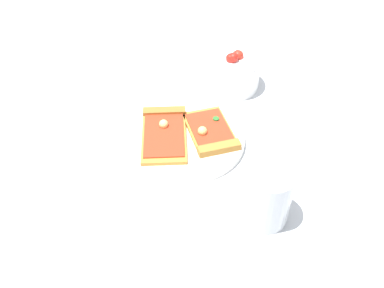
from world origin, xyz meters
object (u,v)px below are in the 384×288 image
salad_bowl (232,72)px  paper_napkin (75,203)px  plate (188,139)px  pizza_slice_far (164,131)px  pizza_slice_near (211,133)px  soda_glass (267,197)px

salad_bowl → paper_napkin: salad_bowl is taller
plate → pizza_slice_far: bearing=41.3°
plate → pizza_slice_near: pizza_slice_near is taller
plate → salad_bowl: bearing=-64.1°
pizza_slice_far → soda_glass: 0.27m
pizza_slice_near → salad_bowl: (0.12, -0.16, 0.02)m
plate → soda_glass: size_ratio=2.16×
pizza_slice_near → paper_napkin: 0.29m
paper_napkin → soda_glass: bearing=-131.4°
pizza_slice_near → soda_glass: size_ratio=1.44×
plate → soda_glass: 0.23m
pizza_slice_near → pizza_slice_far: bearing=49.4°
soda_glass → paper_napkin: (0.22, 0.25, -0.05)m
pizza_slice_far → paper_napkin: (-0.05, 0.22, -0.02)m
pizza_slice_far → paper_napkin: bearing=101.9°
paper_napkin → pizza_slice_far: bearing=-78.1°
pizza_slice_near → soda_glass: (-0.20, 0.05, 0.03)m
pizza_slice_far → salad_bowl: bearing=-75.4°
salad_bowl → soda_glass: (-0.32, 0.20, 0.01)m
soda_glass → pizza_slice_far: bearing=5.6°
soda_glass → salad_bowl: bearing=-31.9°
plate → soda_glass: bearing=178.6°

